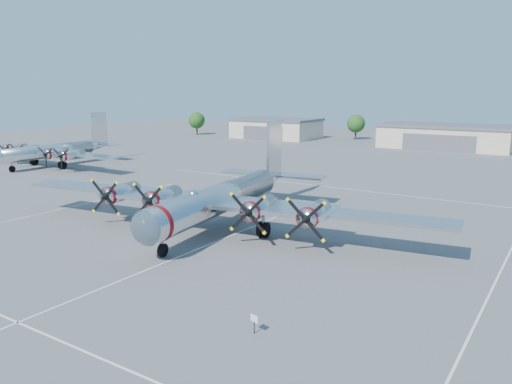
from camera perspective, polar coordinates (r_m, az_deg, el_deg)
The scene contains 9 objects.
ground at distance 46.78m, azimuth -2.00°, elevation -4.65°, with size 260.00×260.00×0.00m, color #58585A.
parking_lines at distance 45.41m, azimuth -3.28°, elevation -5.15°, with size 60.00×50.08×0.01m.
hangar_west at distance 138.61m, azimuth 2.31°, elevation 7.31°, with size 22.60×14.60×5.40m.
hangar_center at distance 121.88m, azimuth 20.89°, elevation 5.97°, with size 28.60×14.60×5.40m.
tree_far_west at distance 149.76m, azimuth -6.79°, elevation 8.14°, with size 4.80×4.80×6.64m.
tree_west at distance 136.81m, azimuth 11.35°, elevation 7.67°, with size 4.80×4.80×6.64m.
main_bomber_b29 at distance 49.13m, azimuth -3.71°, elevation -3.86°, with size 43.31×29.62×9.58m, color silver, non-canonical shape.
bomber_west at distance 94.34m, azimuth -21.94°, elevation 2.79°, with size 33.88×23.99×8.95m, color silver, non-canonical shape.
info_placard at distance 28.04m, azimuth -0.20°, elevation -14.48°, with size 0.55×0.18×1.07m.
Camera 1 is at (25.92, -36.67, 13.09)m, focal length 35.00 mm.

